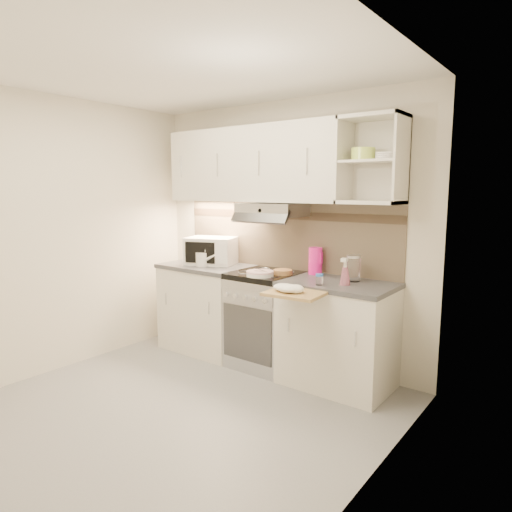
{
  "coord_description": "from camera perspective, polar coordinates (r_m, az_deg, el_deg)",
  "views": [
    {
      "loc": [
        2.44,
        -2.3,
        1.67
      ],
      "look_at": [
        -0.0,
        0.95,
        1.07
      ],
      "focal_mm": 32.0,
      "sensor_mm": 36.0,
      "label": 1
    }
  ],
  "objects": [
    {
      "name": "spice_jar",
      "position": [
        3.73,
        7.93,
        -2.9
      ],
      "size": [
        0.06,
        0.06,
        0.09
      ],
      "rotation": [
        0.0,
        0.0,
        -0.35
      ],
      "color": "silver",
      "rests_on": "worktop_right"
    },
    {
      "name": "cutting_board",
      "position": [
        3.56,
        5.06,
        -4.61
      ],
      "size": [
        0.46,
        0.42,
        0.02
      ],
      "primitive_type": "cube",
      "rotation": [
        0.0,
        0.0,
        0.08
      ],
      "color": "tan",
      "rests_on": "base_cabinet_right"
    },
    {
      "name": "plate_stack",
      "position": [
        4.07,
        0.51,
        -2.21
      ],
      "size": [
        0.25,
        0.25,
        0.05
      ],
      "rotation": [
        0.0,
        0.0,
        -0.31
      ],
      "color": "white",
      "rests_on": "electric_range"
    },
    {
      "name": "worktop_left",
      "position": [
        4.73,
        -6.13,
        -1.3
      ],
      "size": [
        0.92,
        0.62,
        0.04
      ],
      "primitive_type": "cube",
      "color": "#47474C",
      "rests_on": "base_cabinet_left"
    },
    {
      "name": "room_shell",
      "position": [
        3.61,
        -5.54,
        7.64
      ],
      "size": [
        3.04,
        2.84,
        2.52
      ],
      "color": "beige",
      "rests_on": "ground"
    },
    {
      "name": "watering_can",
      "position": [
        4.62,
        -6.67,
        -0.31
      ],
      "size": [
        0.25,
        0.13,
        0.21
      ],
      "rotation": [
        0.0,
        0.0,
        -0.05
      ],
      "color": "silver",
      "rests_on": "worktop_left"
    },
    {
      "name": "spray_bottle",
      "position": [
        3.76,
        11.08,
        -2.19
      ],
      "size": [
        0.09,
        0.09,
        0.24
      ],
      "rotation": [
        0.0,
        0.0,
        0.18
      ],
      "color": "pink",
      "rests_on": "worktop_right"
    },
    {
      "name": "microwave",
      "position": [
        4.75,
        -5.58,
        0.69
      ],
      "size": [
        0.58,
        0.51,
        0.28
      ],
      "rotation": [
        0.0,
        0.0,
        0.35
      ],
      "color": "white",
      "rests_on": "worktop_left"
    },
    {
      "name": "base_cabinet_left",
      "position": [
        4.82,
        -6.05,
        -6.58
      ],
      "size": [
        0.9,
        0.6,
        0.86
      ],
      "primitive_type": "cube",
      "color": "silver",
      "rests_on": "ground"
    },
    {
      "name": "pink_pitcher",
      "position": [
        4.18,
        7.44,
        -0.59
      ],
      "size": [
        0.13,
        0.12,
        0.25
      ],
      "rotation": [
        0.0,
        0.0,
        -0.14
      ],
      "color": "#FF189C",
      "rests_on": "worktop_right"
    },
    {
      "name": "base_cabinet_right",
      "position": [
        3.99,
        10.15,
        -9.86
      ],
      "size": [
        0.9,
        0.6,
        0.86
      ],
      "primitive_type": "cube",
      "color": "silver",
      "rests_on": "ground"
    },
    {
      "name": "glass_jar",
      "position": [
        3.91,
        12.09,
        -1.51
      ],
      "size": [
        0.12,
        0.12,
        0.22
      ],
      "rotation": [
        0.0,
        0.0,
        -0.37
      ],
      "color": "silver",
      "rests_on": "worktop_right"
    },
    {
      "name": "dish_towel",
      "position": [
        3.54,
        4.3,
        -3.91
      ],
      "size": [
        0.32,
        0.3,
        0.07
      ],
      "primitive_type": null,
      "rotation": [
        0.0,
        0.0,
        0.31
      ],
      "color": "white",
      "rests_on": "cutting_board"
    },
    {
      "name": "ground",
      "position": [
        3.75,
        -9.18,
        -18.22
      ],
      "size": [
        3.0,
        3.0,
        0.0
      ],
      "primitive_type": "plane",
      "color": "gray",
      "rests_on": "ground"
    },
    {
      "name": "worktop_right",
      "position": [
        3.88,
        10.32,
        -3.53
      ],
      "size": [
        0.92,
        0.62,
        0.04
      ],
      "primitive_type": "cube",
      "color": "#47474C",
      "rests_on": "base_cabinet_right"
    },
    {
      "name": "bread_loaf",
      "position": [
        4.16,
        3.37,
        -2.02
      ],
      "size": [
        0.17,
        0.17,
        0.04
      ],
      "primitive_type": "cylinder",
      "color": "#A98747",
      "rests_on": "electric_range"
    },
    {
      "name": "electric_range",
      "position": [
        4.36,
        1.25,
        -7.88
      ],
      "size": [
        0.6,
        0.6,
        0.9
      ],
      "color": "#B7B7BC",
      "rests_on": "ground"
    }
  ]
}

